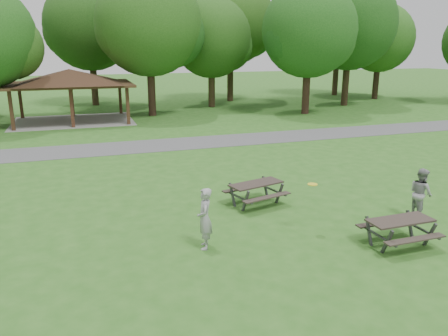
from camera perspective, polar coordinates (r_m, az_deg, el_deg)
ground at (r=11.62m, az=1.60°, el=-11.73°), size 160.00×160.00×0.00m
asphalt_path at (r=24.53m, az=-9.67°, el=2.88°), size 120.00×3.20×0.02m
pavilion at (r=33.76m, az=-19.52°, el=10.91°), size 8.60×7.01×3.76m
tree_row_e at (r=35.20m, az=-9.64°, el=17.79°), size 8.40×8.00×11.02m
tree_row_f at (r=39.95m, az=-1.56°, el=16.36°), size 7.35×7.00×9.55m
tree_row_g at (r=36.31m, az=11.14°, el=16.93°), size 7.77×7.40×10.25m
tree_row_h at (r=42.46m, az=16.20°, el=17.34°), size 8.61×8.20×11.37m
tree_row_i at (r=48.76m, az=19.74°, el=15.45°), size 7.14×6.80×9.52m
tree_deep_b at (r=42.77m, az=-16.98°, el=17.08°), size 8.40×8.00×11.13m
tree_deep_c at (r=44.26m, az=0.97°, el=18.38°), size 8.82×8.40×11.90m
tree_deep_d at (r=51.33m, az=14.83°, el=17.04°), size 8.40×8.00×11.27m
picnic_table_middle at (r=15.13m, az=4.21°, el=-2.64°), size 2.20×1.93×0.82m
picnic_table_far at (r=13.01m, az=21.98°, el=-7.00°), size 1.85×1.50×0.80m
frisbee_in_flight at (r=12.81m, az=11.49°, el=-2.10°), size 0.32×0.32×0.02m
frisbee_thrower at (r=11.85m, az=-2.53°, el=-6.62°), size 0.55×0.70×1.71m
frisbee_catcher at (r=15.28m, az=24.30°, el=-3.01°), size 0.69×0.85×1.63m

